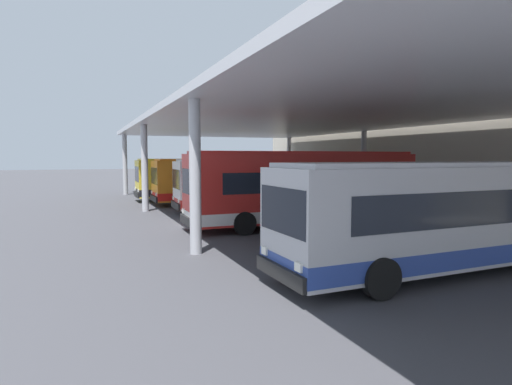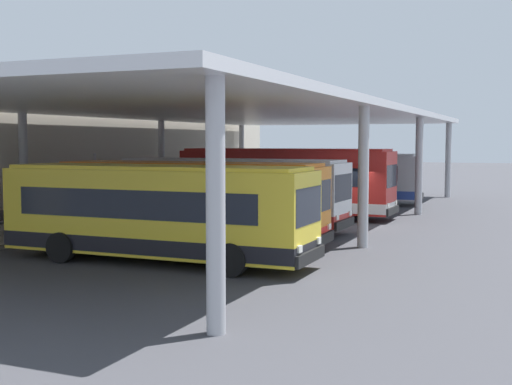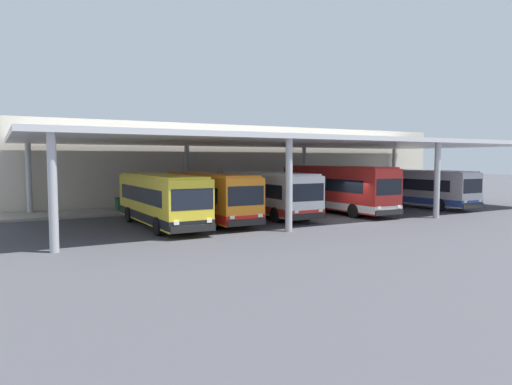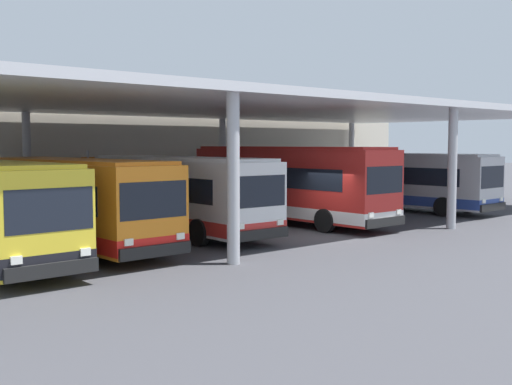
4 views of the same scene
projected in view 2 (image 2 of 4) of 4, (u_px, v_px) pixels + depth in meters
ground_plane at (342, 225)px, 31.84m from camera, size 200.00×200.00×0.00m
platform_kerb at (131, 213)px, 36.39m from camera, size 42.00×4.50×0.18m
station_building_facade at (80, 147)px, 37.39m from camera, size 48.00×1.60×7.29m
canopy_shelter at (236, 114)px, 33.58m from camera, size 40.00×17.00×5.55m
bus_nearest_bay at (156, 212)px, 21.89m from camera, size 2.76×10.54×3.17m
bus_second_bay at (188, 203)px, 25.32m from camera, size 2.81×10.56×3.17m
bus_middle_bay at (231, 193)px, 29.99m from camera, size 2.95×10.60×3.17m
bus_far_bay at (285, 182)px, 35.32m from camera, size 2.79×11.35×3.57m
bus_departing at (337, 177)px, 43.30m from camera, size 2.86×10.57×3.17m
bench_waiting at (0, 222)px, 27.68m from camera, size 1.80×0.45×0.92m
banner_sign at (95, 183)px, 32.07m from camera, size 0.70×0.12×3.20m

